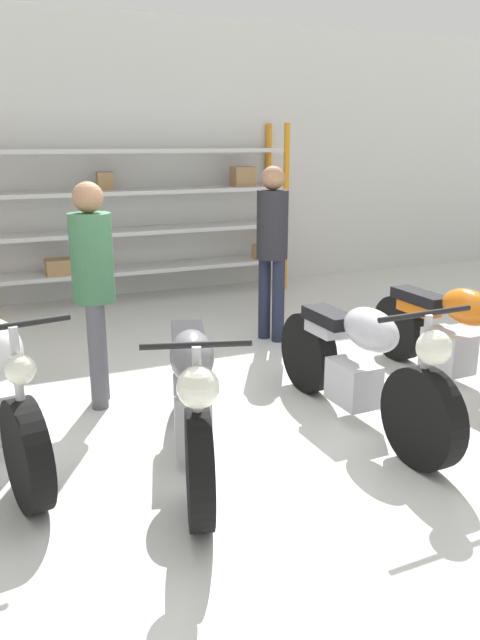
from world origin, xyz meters
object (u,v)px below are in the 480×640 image
Objects in this scene: motorcycle_silver at (360,366)px; shelving_rack at (147,212)px; person_near_rack at (93,277)px; motorcycle_orange at (453,337)px; person_browsing at (272,239)px; motorcycle_grey at (192,395)px.

shelving_rack is at bearing -176.78° from motorcycle_silver.
person_near_rack is at bearing -112.07° from shelving_rack.
motorcycle_silver is at bearing -74.36° from motorcycle_orange.
person_near_rack is (-2.00, -0.97, -0.03)m from person_browsing.
motorcycle_silver is 1.02× the size of motorcycle_orange.
motorcycle_grey is at bearing -82.58° from motorcycle_orange.
motorcycle_grey is at bearing -90.16° from motorcycle_silver.
motorcycle_orange is 2.05m from person_browsing.
motorcycle_grey is 1.00× the size of motorcycle_silver.
motorcycle_silver is 1.19× the size of person_near_rack.
person_browsing is at bearing -73.99° from shelving_rack.
person_browsing is at bearing 170.12° from motorcycle_silver.
person_browsing is 2.22m from person_near_rack.
motorcycle_orange is 1.17× the size of person_near_rack.
shelving_rack is 4.40m from motorcycle_orange.
shelving_rack is 1.90× the size of motorcycle_grey.
motorcycle_grey is 1.30m from motorcycle_silver.
motorcycle_grey is 1.19× the size of person_near_rack.
shelving_rack is at bearing -175.65° from motorcycle_grey.
person_browsing is at bearing 159.22° from motorcycle_grey.
motorcycle_orange is at bearing -179.62° from person_near_rack.
motorcycle_silver is (0.35, -4.43, -0.68)m from shelving_rack.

